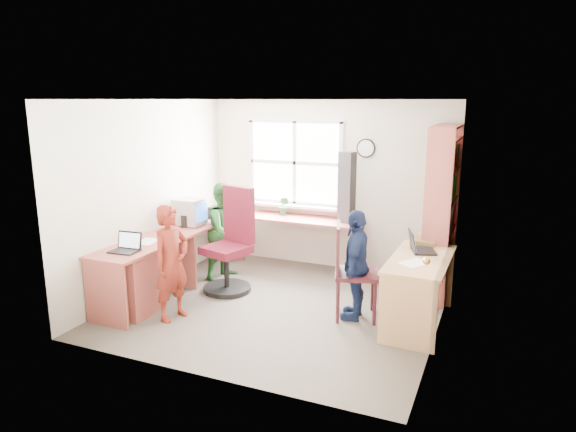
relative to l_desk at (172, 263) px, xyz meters
The scene contains 19 objects.
room 1.57m from the l_desk, 16.12° to the left, with size 3.64×3.44×2.44m.
l_desk is the anchor object (origin of this frame).
right_desk 2.92m from the l_desk, ahead, with size 0.62×1.32×0.75m.
bookshelf 3.35m from the l_desk, 26.43° to the left, with size 0.30×1.02×2.10m.
swivel_chair 0.78m from the l_desk, 49.10° to the left, with size 0.76×0.76×1.32m.
wooden_chair 2.16m from the l_desk, ahead, with size 0.58×0.58×1.07m.
crt_monitor 0.90m from the l_desk, 105.63° to the left, with size 0.37×0.32×0.36m.
laptop_left 0.69m from the l_desk, 107.34° to the right, with size 0.32×0.27×0.21m.
laptop_right 2.92m from the l_desk, 13.31° to the left, with size 0.37×0.41×0.23m.
speaker_a 0.73m from the l_desk, 108.43° to the left, with size 0.10×0.10×0.16m.
speaker_b 1.23m from the l_desk, 96.95° to the left, with size 0.10×0.10×0.17m.
cd_tower 2.52m from the l_desk, 45.60° to the left, with size 0.23×0.21×0.97m.
game_box 3.03m from the l_desk, 19.40° to the left, with size 0.31×0.31×0.05m.
paper_a 0.40m from the l_desk, 140.25° to the right, with size 0.25×0.33×0.00m.
paper_b 2.88m from the l_desk, ahead, with size 0.34×0.37×0.00m.
potted_plant 1.96m from the l_desk, 68.10° to the left, with size 0.15×0.12×0.27m, color #296837.
person_red 0.61m from the l_desk, 54.04° to the right, with size 0.47×0.31×1.29m, color maroon.
person_green 1.00m from the l_desk, 77.65° to the left, with size 0.64×0.50×1.32m, color #2B6C2D.
person_navy 2.24m from the l_desk, ahead, with size 0.73×0.30×1.24m, color #162246.
Camera 1 is at (2.31, -5.20, 2.40)m, focal length 32.00 mm.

